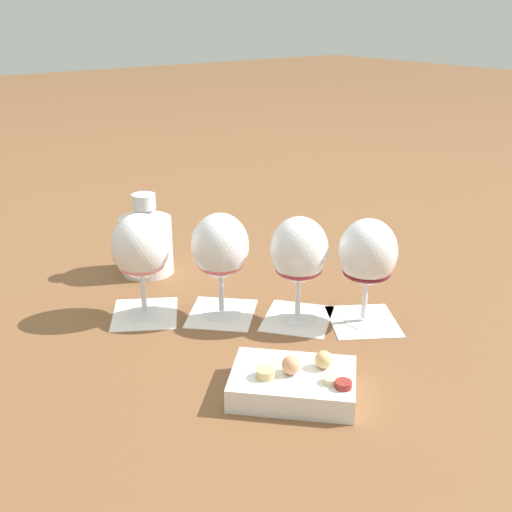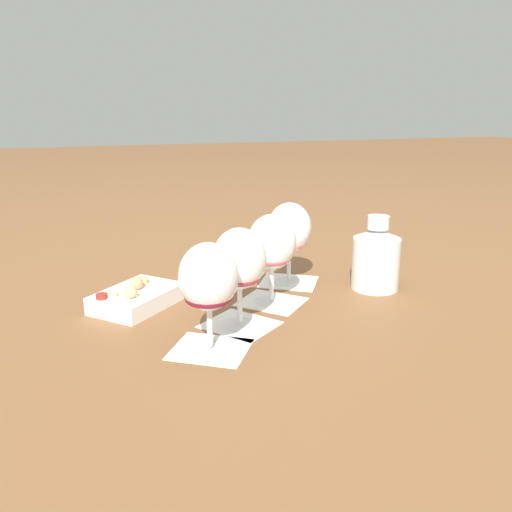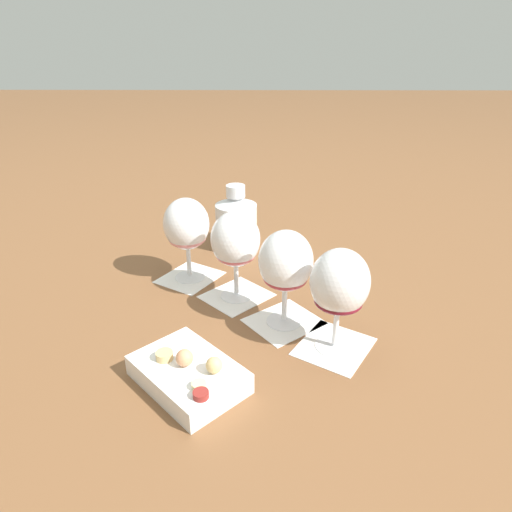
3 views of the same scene
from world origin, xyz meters
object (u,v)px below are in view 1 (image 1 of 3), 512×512
wine_glass_0 (140,250)px  wine_glass_3 (368,256)px  wine_glass_1 (220,250)px  wine_glass_2 (299,254)px  ceramic_vase (146,239)px  snack_dish (294,382)px

wine_glass_0 → wine_glass_3: 0.35m
wine_glass_1 → wine_glass_2: 0.12m
wine_glass_0 → ceramic_vase: bearing=59.9°
wine_glass_0 → wine_glass_2: (0.19, -0.16, 0.00)m
wine_glass_0 → ceramic_vase: size_ratio=1.11×
wine_glass_1 → wine_glass_2: (0.09, -0.09, 0.00)m
wine_glass_2 → ceramic_vase: bearing=107.2°
wine_glass_2 → ceramic_vase: 0.34m
wine_glass_0 → wine_glass_2: bearing=-40.9°
wine_glass_2 → wine_glass_1: bearing=134.7°
wine_glass_0 → wine_glass_2: same height
wine_glass_1 → ceramic_vase: bearing=92.8°
ceramic_vase → snack_dish: (-0.05, -0.48, -0.05)m
snack_dish → wine_glass_3: bearing=21.9°
wine_glass_0 → wine_glass_2: size_ratio=1.00×
wine_glass_1 → ceramic_vase: 0.23m
wine_glass_0 → snack_dish: 0.34m
wine_glass_0 → wine_glass_3: bearing=-41.3°
ceramic_vase → wine_glass_0: bearing=-120.1°
ceramic_vase → snack_dish: ceramic_vase is taller
ceramic_vase → snack_dish: bearing=-95.4°
wine_glass_3 → ceramic_vase: (-0.18, 0.39, -0.05)m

